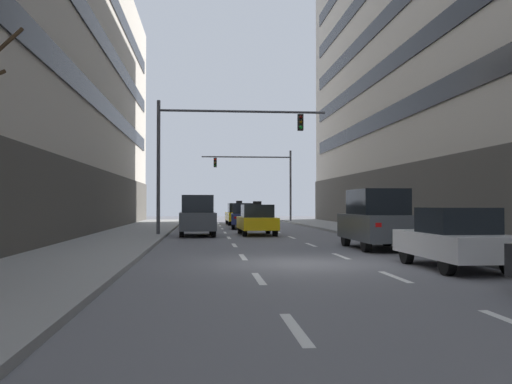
{
  "coord_description": "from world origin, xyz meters",
  "views": [
    {
      "loc": [
        -2.74,
        -15.35,
        1.65
      ],
      "look_at": [
        0.0,
        14.33,
        2.28
      ],
      "focal_mm": 39.43,
      "sensor_mm": 36.0,
      "label": 1
    }
  ],
  "objects_px": {
    "taxi_driving_4": "(198,217)",
    "taxi_driving_2": "(239,214)",
    "car_parked_2": "(377,219)",
    "taxi_driving_1": "(257,220)",
    "car_driving_0": "(197,216)",
    "traffic_signal_1": "(264,173)",
    "car_driving_3": "(245,216)",
    "car_parked_1": "(454,239)",
    "traffic_signal_0": "(209,143)"
  },
  "relations": [
    {
      "from": "taxi_driving_4",
      "to": "taxi_driving_2",
      "type": "bearing_deg",
      "value": 62.41
    },
    {
      "from": "taxi_driving_2",
      "to": "car_parked_2",
      "type": "height_order",
      "value": "car_parked_2"
    },
    {
      "from": "taxi_driving_1",
      "to": "car_driving_0",
      "type": "bearing_deg",
      "value": -172.37
    },
    {
      "from": "taxi_driving_2",
      "to": "traffic_signal_1",
      "type": "relative_size",
      "value": 0.57
    },
    {
      "from": "car_driving_3",
      "to": "car_parked_1",
      "type": "height_order",
      "value": "car_driving_3"
    },
    {
      "from": "car_parked_2",
      "to": "taxi_driving_1",
      "type": "bearing_deg",
      "value": 110.36
    },
    {
      "from": "car_parked_1",
      "to": "traffic_signal_0",
      "type": "bearing_deg",
      "value": 112.59
    },
    {
      "from": "taxi_driving_1",
      "to": "car_driving_3",
      "type": "xyz_separation_m",
      "value": [
        -0.03,
        7.87,
        0.04
      ]
    },
    {
      "from": "taxi_driving_4",
      "to": "traffic_signal_1",
      "type": "distance_m",
      "value": 13.97
    },
    {
      "from": "car_driving_0",
      "to": "taxi_driving_4",
      "type": "height_order",
      "value": "car_driving_0"
    },
    {
      "from": "taxi_driving_2",
      "to": "car_driving_3",
      "type": "xyz_separation_m",
      "value": [
        0.03,
        -6.5,
        -0.01
      ]
    },
    {
      "from": "traffic_signal_0",
      "to": "traffic_signal_1",
      "type": "height_order",
      "value": "traffic_signal_0"
    },
    {
      "from": "taxi_driving_2",
      "to": "taxi_driving_4",
      "type": "relative_size",
      "value": 1.08
    },
    {
      "from": "car_driving_3",
      "to": "taxi_driving_1",
      "type": "bearing_deg",
      "value": -89.77
    },
    {
      "from": "taxi_driving_2",
      "to": "car_parked_1",
      "type": "xyz_separation_m",
      "value": [
        3.6,
        -30.28,
        -0.08
      ]
    },
    {
      "from": "taxi_driving_1",
      "to": "car_driving_3",
      "type": "bearing_deg",
      "value": 90.23
    },
    {
      "from": "taxi_driving_1",
      "to": "taxi_driving_4",
      "type": "bearing_deg",
      "value": 110.98
    },
    {
      "from": "car_driving_3",
      "to": "traffic_signal_1",
      "type": "bearing_deg",
      "value": 78.38
    },
    {
      "from": "taxi_driving_2",
      "to": "traffic_signal_0",
      "type": "relative_size",
      "value": 0.54
    },
    {
      "from": "car_driving_0",
      "to": "car_driving_3",
      "type": "relative_size",
      "value": 0.95
    },
    {
      "from": "car_driving_0",
      "to": "traffic_signal_0",
      "type": "bearing_deg",
      "value": -55.03
    },
    {
      "from": "car_driving_0",
      "to": "taxi_driving_2",
      "type": "xyz_separation_m",
      "value": [
        3.08,
        14.79,
        -0.2
      ]
    },
    {
      "from": "car_driving_3",
      "to": "taxi_driving_4",
      "type": "xyz_separation_m",
      "value": [
        -3.17,
        0.49,
        -0.06
      ]
    },
    {
      "from": "traffic_signal_1",
      "to": "car_driving_3",
      "type": "bearing_deg",
      "value": -101.62
    },
    {
      "from": "car_driving_3",
      "to": "taxi_driving_4",
      "type": "bearing_deg",
      "value": 171.3
    },
    {
      "from": "car_parked_1",
      "to": "traffic_signal_1",
      "type": "xyz_separation_m",
      "value": [
        -0.96,
        36.45,
        3.66
      ]
    },
    {
      "from": "car_parked_2",
      "to": "car_driving_3",
      "type": "bearing_deg",
      "value": 101.58
    },
    {
      "from": "taxi_driving_2",
      "to": "traffic_signal_0",
      "type": "xyz_separation_m",
      "value": [
        -2.5,
        -15.62,
        3.9
      ]
    },
    {
      "from": "taxi_driving_4",
      "to": "car_parked_1",
      "type": "distance_m",
      "value": 25.19
    },
    {
      "from": "car_parked_1",
      "to": "taxi_driving_2",
      "type": "bearing_deg",
      "value": 96.77
    },
    {
      "from": "car_parked_2",
      "to": "traffic_signal_0",
      "type": "bearing_deg",
      "value": 126.4
    },
    {
      "from": "taxi_driving_2",
      "to": "taxi_driving_4",
      "type": "height_order",
      "value": "taxi_driving_2"
    },
    {
      "from": "taxi_driving_1",
      "to": "car_parked_1",
      "type": "height_order",
      "value": "taxi_driving_1"
    },
    {
      "from": "traffic_signal_1",
      "to": "taxi_driving_2",
      "type": "bearing_deg",
      "value": -113.13
    },
    {
      "from": "taxi_driving_1",
      "to": "traffic_signal_1",
      "type": "height_order",
      "value": "traffic_signal_1"
    },
    {
      "from": "taxi_driving_2",
      "to": "traffic_signal_1",
      "type": "xyz_separation_m",
      "value": [
        2.63,
        6.17,
        3.59
      ]
    },
    {
      "from": "taxi_driving_4",
      "to": "traffic_signal_0",
      "type": "bearing_deg",
      "value": -86.18
    },
    {
      "from": "taxi_driving_1",
      "to": "taxi_driving_2",
      "type": "relative_size",
      "value": 0.94
    },
    {
      "from": "car_parked_1",
      "to": "car_parked_2",
      "type": "distance_m",
      "value": 6.4
    },
    {
      "from": "traffic_signal_0",
      "to": "traffic_signal_1",
      "type": "distance_m",
      "value": 22.39
    },
    {
      "from": "car_driving_0",
      "to": "car_parked_2",
      "type": "height_order",
      "value": "car_parked_2"
    },
    {
      "from": "car_driving_0",
      "to": "taxi_driving_2",
      "type": "relative_size",
      "value": 0.95
    },
    {
      "from": "taxi_driving_4",
      "to": "traffic_signal_1",
      "type": "xyz_separation_m",
      "value": [
        5.78,
        12.18,
        3.65
      ]
    },
    {
      "from": "car_parked_2",
      "to": "traffic_signal_1",
      "type": "relative_size",
      "value": 0.56
    },
    {
      "from": "taxi_driving_1",
      "to": "car_parked_2",
      "type": "relative_size",
      "value": 0.96
    },
    {
      "from": "car_driving_0",
      "to": "car_parked_2",
      "type": "distance_m",
      "value": 11.29
    },
    {
      "from": "taxi_driving_1",
      "to": "taxi_driving_4",
      "type": "distance_m",
      "value": 8.95
    },
    {
      "from": "car_parked_1",
      "to": "car_driving_0",
      "type": "bearing_deg",
      "value": 113.33
    },
    {
      "from": "taxi_driving_2",
      "to": "traffic_signal_1",
      "type": "height_order",
      "value": "traffic_signal_1"
    },
    {
      "from": "car_driving_3",
      "to": "traffic_signal_0",
      "type": "bearing_deg",
      "value": -105.51
    }
  ]
}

